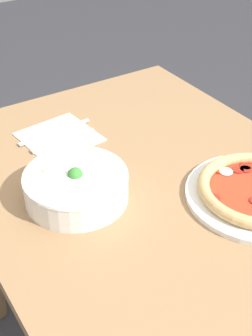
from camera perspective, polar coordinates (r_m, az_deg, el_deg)
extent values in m
cube|color=#99724C|center=(1.00, 6.01, -5.01)|extent=(1.20, 0.77, 0.03)
cylinder|color=olive|center=(1.71, 2.89, -0.75)|extent=(0.06, 0.06, 0.70)
cylinder|color=maroon|center=(1.08, 13.38, -0.16)|extent=(0.03, 0.03, 0.00)
cylinder|color=maroon|center=(1.07, 11.33, -0.28)|extent=(0.03, 0.03, 0.00)
cylinder|color=maroon|center=(1.08, 14.38, -0.15)|extent=(0.03, 0.03, 0.00)
cylinder|color=maroon|center=(1.09, 14.50, 0.10)|extent=(0.03, 0.03, 0.00)
cylinder|color=maroon|center=(0.99, 10.69, -3.57)|extent=(0.03, 0.03, 0.00)
ellipsoid|color=silver|center=(1.06, 12.08, -0.40)|extent=(0.03, 0.03, 0.01)
cylinder|color=white|center=(0.99, -6.09, -2.25)|extent=(0.22, 0.22, 0.06)
torus|color=white|center=(0.97, -6.19, -1.04)|extent=(0.22, 0.22, 0.01)
ellipsoid|color=tan|center=(1.03, -5.22, 0.80)|extent=(0.03, 0.04, 0.02)
ellipsoid|color=#998466|center=(0.94, -10.26, -3.94)|extent=(0.03, 0.03, 0.02)
ellipsoid|color=#998466|center=(1.00, -8.10, -0.51)|extent=(0.04, 0.04, 0.02)
ellipsoid|color=#998466|center=(1.03, -6.23, 0.69)|extent=(0.04, 0.04, 0.02)
ellipsoid|color=#998466|center=(1.02, -3.14, 0.99)|extent=(0.04, 0.03, 0.02)
sphere|color=#388433|center=(0.97, -6.21, -0.83)|extent=(0.03, 0.03, 0.03)
ellipsoid|color=yellow|center=(0.99, -10.07, -0.79)|extent=(0.04, 0.02, 0.02)
cube|color=white|center=(1.21, -8.17, 3.79)|extent=(0.19, 0.19, 0.00)
cube|color=silver|center=(1.20, -6.53, 3.81)|extent=(0.02, 0.12, 0.00)
cube|color=silver|center=(1.17, -10.43, 2.52)|extent=(0.01, 0.05, 0.00)
cube|color=silver|center=(1.16, -10.33, 2.43)|extent=(0.01, 0.05, 0.00)
cube|color=silver|center=(1.16, -10.23, 2.34)|extent=(0.01, 0.05, 0.00)
cube|color=silver|center=(1.16, -10.13, 2.24)|extent=(0.01, 0.05, 0.00)
cube|color=silver|center=(1.25, -6.17, 5.29)|extent=(0.01, 0.08, 0.01)
cube|color=silver|center=(1.21, -10.32, 3.75)|extent=(0.02, 0.12, 0.00)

